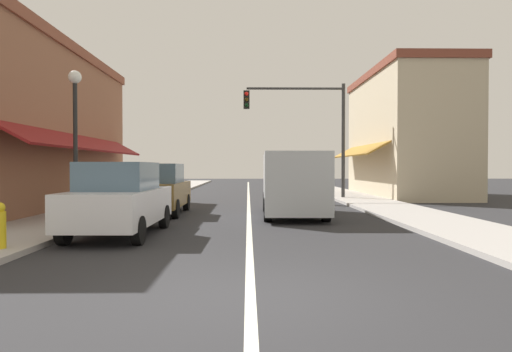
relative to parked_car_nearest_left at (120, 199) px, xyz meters
name	(u,v)px	position (x,y,z in m)	size (l,w,h in m)	color
ground_plane	(249,199)	(3.13, 12.67, -0.88)	(80.00, 80.00, 0.00)	#28282B
sidewalk_left	(143,198)	(-2.37, 12.67, -0.82)	(2.60, 56.00, 0.12)	#A39E99
sidewalk_right	(353,197)	(8.63, 12.67, -0.82)	(2.60, 56.00, 0.12)	#A39E99
lane_center_stripe	(249,199)	(3.13, 12.67, -0.88)	(0.14, 52.00, 0.01)	silver
storefront_left_block	(18,126)	(-5.76, 6.67, 2.36)	(5.50, 14.20, 6.48)	#8E5B42
storefront_right_block	(405,134)	(12.01, 14.67, 2.65)	(5.48, 10.20, 7.04)	#BCAD8E
parked_car_nearest_left	(120,199)	(0.00, 0.00, 0.00)	(1.84, 4.13, 1.77)	silver
parked_car_second_left	(159,189)	(-0.04, 4.96, 0.00)	(1.80, 4.11, 1.77)	brown
van_in_lane	(293,182)	(4.62, 4.29, 0.27)	(2.10, 5.23, 2.12)	#B2B7BC
traffic_signal_mast_arm	(309,120)	(6.19, 11.90, 3.13)	(5.14, 0.50, 5.87)	#333333
street_lamp_left_near	(75,120)	(-1.72, 1.78, 2.09)	(0.36, 0.36, 4.34)	black
fire_hydrant	(0,226)	(-1.59, -2.36, -0.33)	(0.22, 0.22, 0.87)	gold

